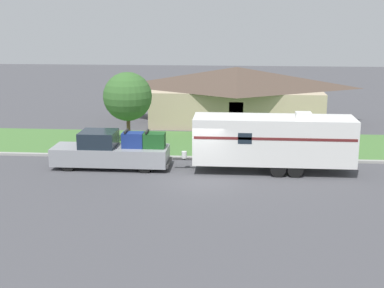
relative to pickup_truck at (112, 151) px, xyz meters
name	(u,v)px	position (x,y,z in m)	size (l,w,h in m)	color
ground_plane	(198,179)	(4.79, -1.65, -0.91)	(120.00, 120.00, 0.00)	#47474C
curb_strip	(203,158)	(4.79, 2.10, -0.84)	(80.00, 0.30, 0.14)	#999993
lawn_strip	(206,144)	(4.79, 5.75, -0.90)	(80.00, 7.00, 0.03)	#477538
house_across_street	(236,93)	(6.65, 13.29, 1.26)	(13.50, 7.91, 4.19)	tan
pickup_truck	(112,151)	(0.00, 0.00, 0.00)	(6.33, 1.93, 2.08)	black
travel_trailer	(273,140)	(8.61, 0.00, 0.79)	(9.46, 2.29, 3.20)	black
mailbox	(211,138)	(5.20, 3.04, 0.11)	(0.48, 0.20, 1.33)	brown
tree_in_yard	(128,97)	(-0.21, 5.69, 2.09)	(3.10, 3.10, 4.56)	brown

